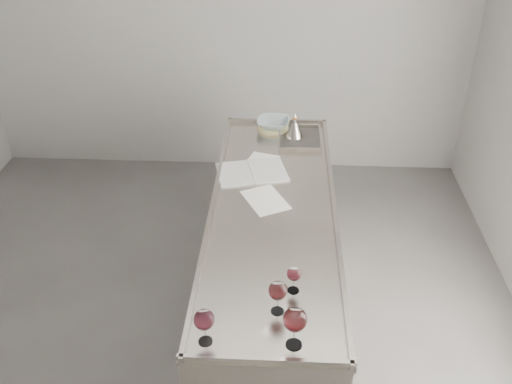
{
  "coord_description": "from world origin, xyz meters",
  "views": [
    {
      "loc": [
        0.54,
        -2.56,
        2.87
      ],
      "look_at": [
        0.39,
        0.35,
        1.02
      ],
      "focal_mm": 40.0,
      "sensor_mm": 36.0,
      "label": 1
    }
  ],
  "objects_px": {
    "ceramic_bowl": "(273,123)",
    "wine_glass_middle": "(278,291)",
    "wine_glass_right": "(295,321)",
    "counter": "(272,268)",
    "notebook": "(252,172)",
    "wine_glass_left": "(204,320)",
    "wine_glass_small": "(294,275)",
    "wine_funnel": "(295,129)"
  },
  "relations": [
    {
      "from": "ceramic_bowl",
      "to": "wine_glass_middle",
      "type": "bearing_deg",
      "value": -87.98
    },
    {
      "from": "wine_glass_middle",
      "to": "wine_glass_right",
      "type": "height_order",
      "value": "wine_glass_right"
    },
    {
      "from": "counter",
      "to": "notebook",
      "type": "bearing_deg",
      "value": 110.2
    },
    {
      "from": "wine_glass_middle",
      "to": "wine_glass_left",
      "type": "bearing_deg",
      "value": -147.04
    },
    {
      "from": "counter",
      "to": "wine_glass_small",
      "type": "xyz_separation_m",
      "value": [
        0.12,
        -0.73,
        0.57
      ]
    },
    {
      "from": "counter",
      "to": "wine_glass_middle",
      "type": "distance_m",
      "value": 1.06
    },
    {
      "from": "counter",
      "to": "wine_glass_small",
      "type": "relative_size",
      "value": 16.59
    },
    {
      "from": "wine_glass_small",
      "to": "ceramic_bowl",
      "type": "distance_m",
      "value": 1.81
    },
    {
      "from": "wine_glass_small",
      "to": "ceramic_bowl",
      "type": "height_order",
      "value": "wine_glass_small"
    },
    {
      "from": "ceramic_bowl",
      "to": "wine_funnel",
      "type": "distance_m",
      "value": 0.2
    },
    {
      "from": "wine_glass_small",
      "to": "counter",
      "type": "bearing_deg",
      "value": 99.25
    },
    {
      "from": "ceramic_bowl",
      "to": "wine_funnel",
      "type": "relative_size",
      "value": 1.27
    },
    {
      "from": "wine_glass_middle",
      "to": "wine_glass_small",
      "type": "distance_m",
      "value": 0.17
    },
    {
      "from": "counter",
      "to": "ceramic_bowl",
      "type": "xyz_separation_m",
      "value": [
        -0.03,
        1.08,
        0.52
      ]
    },
    {
      "from": "counter",
      "to": "ceramic_bowl",
      "type": "height_order",
      "value": "ceramic_bowl"
    },
    {
      "from": "counter",
      "to": "wine_glass_right",
      "type": "distance_m",
      "value": 1.25
    },
    {
      "from": "counter",
      "to": "wine_funnel",
      "type": "relative_size",
      "value": 12.48
    },
    {
      "from": "notebook",
      "to": "wine_glass_left",
      "type": "bearing_deg",
      "value": -108.33
    },
    {
      "from": "wine_glass_middle",
      "to": "wine_funnel",
      "type": "height_order",
      "value": "wine_funnel"
    },
    {
      "from": "wine_glass_small",
      "to": "ceramic_bowl",
      "type": "relative_size",
      "value": 0.59
    },
    {
      "from": "counter",
      "to": "wine_glass_left",
      "type": "bearing_deg",
      "value": -104.28
    },
    {
      "from": "wine_glass_small",
      "to": "wine_glass_middle",
      "type": "bearing_deg",
      "value": -117.32
    },
    {
      "from": "notebook",
      "to": "wine_funnel",
      "type": "bearing_deg",
      "value": 48.81
    },
    {
      "from": "wine_glass_left",
      "to": "wine_glass_small",
      "type": "relative_size",
      "value": 1.25
    },
    {
      "from": "wine_glass_small",
      "to": "wine_funnel",
      "type": "relative_size",
      "value": 0.75
    },
    {
      "from": "wine_glass_middle",
      "to": "ceramic_bowl",
      "type": "distance_m",
      "value": 1.96
    },
    {
      "from": "notebook",
      "to": "ceramic_bowl",
      "type": "distance_m",
      "value": 0.68
    },
    {
      "from": "ceramic_bowl",
      "to": "wine_glass_right",
      "type": "bearing_deg",
      "value": -86.14
    },
    {
      "from": "counter",
      "to": "wine_glass_middle",
      "type": "height_order",
      "value": "wine_glass_middle"
    },
    {
      "from": "notebook",
      "to": "ceramic_bowl",
      "type": "height_order",
      "value": "ceramic_bowl"
    },
    {
      "from": "wine_glass_middle",
      "to": "ceramic_bowl",
      "type": "xyz_separation_m",
      "value": [
        -0.07,
        1.95,
        -0.08
      ]
    },
    {
      "from": "wine_glass_right",
      "to": "ceramic_bowl",
      "type": "bearing_deg",
      "value": 93.86
    },
    {
      "from": "wine_funnel",
      "to": "wine_glass_left",
      "type": "bearing_deg",
      "value": -101.34
    },
    {
      "from": "wine_glass_left",
      "to": "wine_funnel",
      "type": "bearing_deg",
      "value": 78.66
    },
    {
      "from": "wine_glass_middle",
      "to": "counter",
      "type": "bearing_deg",
      "value": 92.72
    },
    {
      "from": "wine_glass_right",
      "to": "wine_funnel",
      "type": "distance_m",
      "value": 2.05
    },
    {
      "from": "wine_glass_left",
      "to": "wine_glass_middle",
      "type": "height_order",
      "value": "wine_glass_left"
    },
    {
      "from": "wine_glass_small",
      "to": "wine_glass_left",
      "type": "bearing_deg",
      "value": -138.02
    },
    {
      "from": "wine_glass_middle",
      "to": "wine_glass_right",
      "type": "xyz_separation_m",
      "value": [
        0.08,
        -0.21,
        0.02
      ]
    },
    {
      "from": "notebook",
      "to": "wine_glass_small",
      "type": "bearing_deg",
      "value": -90.28
    },
    {
      "from": "wine_glass_right",
      "to": "wine_glass_left",
      "type": "bearing_deg",
      "value": -180.0
    },
    {
      "from": "counter",
      "to": "wine_glass_right",
      "type": "height_order",
      "value": "wine_glass_right"
    }
  ]
}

